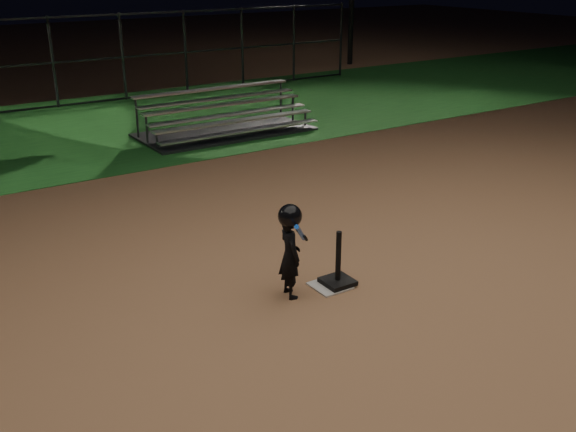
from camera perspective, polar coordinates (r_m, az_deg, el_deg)
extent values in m
plane|color=#A4704A|center=(8.53, 3.67, -6.14)|extent=(80.00, 80.00, 0.00)
cube|color=#1A521C|center=(17.13, -16.72, 7.28)|extent=(60.00, 8.00, 0.01)
cube|color=beige|center=(8.53, 3.67, -6.07)|extent=(0.45, 0.45, 0.02)
cube|color=black|center=(8.55, 4.33, -5.69)|extent=(0.38, 0.38, 0.06)
cylinder|color=black|center=(8.39, 4.40, -3.47)|extent=(0.07, 0.07, 0.67)
imported|color=black|center=(8.07, 0.17, -3.47)|extent=(0.33, 0.44, 1.09)
sphere|color=black|center=(7.86, 0.17, 0.00)|extent=(0.30, 0.30, 0.30)
cylinder|color=blue|center=(7.84, 1.07, -1.45)|extent=(0.43, 0.44, 0.41)
cylinder|color=black|center=(8.07, 1.53, -1.93)|extent=(0.15, 0.16, 0.14)
cube|color=silver|center=(15.49, -4.54, 8.23)|extent=(4.12, 0.28, 0.04)
cube|color=silver|center=(15.29, -3.99, 7.35)|extent=(4.12, 0.28, 0.03)
cube|color=silver|center=(15.92, -5.58, 9.61)|extent=(4.12, 0.28, 0.04)
cube|color=silver|center=(15.71, -5.05, 8.78)|extent=(4.12, 0.28, 0.03)
cube|color=silver|center=(16.36, -6.57, 10.92)|extent=(4.12, 0.28, 0.04)
cube|color=silver|center=(16.14, -6.07, 10.13)|extent=(4.12, 0.28, 0.03)
cube|color=#38383D|center=(16.07, -5.49, 7.28)|extent=(4.13, 2.04, 0.06)
cube|color=#38383D|center=(19.96, -19.31, 9.04)|extent=(20.00, 0.05, 0.05)
cube|color=#38383D|center=(19.76, -19.74, 12.43)|extent=(20.00, 0.05, 0.05)
cube|color=#38383D|center=(19.63, -20.19, 15.87)|extent=(20.00, 0.05, 0.05)
cylinder|color=#38383D|center=(19.76, -19.74, 12.43)|extent=(0.08, 0.08, 2.50)
cylinder|color=#38383D|center=(21.47, -6.40, 14.15)|extent=(0.08, 0.08, 2.50)
cylinder|color=#38383D|center=(24.11, 4.62, 15.01)|extent=(0.08, 0.08, 2.50)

